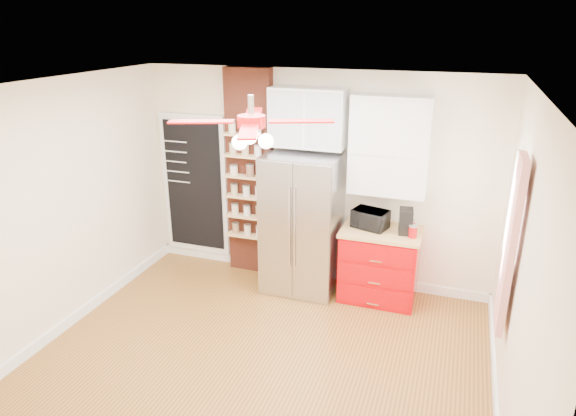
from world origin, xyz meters
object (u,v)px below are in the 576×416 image
(red_cabinet, at_px, (379,264))
(coffee_maker, at_px, (406,221))
(fridge, at_px, (302,224))
(ceiling_fan, at_px, (251,122))
(pantry_jar_oats, at_px, (234,170))
(toaster_oven, at_px, (370,219))
(canister_left, at_px, (413,232))

(red_cabinet, relative_size, coffee_maker, 3.15)
(red_cabinet, bearing_deg, fridge, -177.05)
(fridge, xyz_separation_m, red_cabinet, (0.97, 0.05, -0.42))
(ceiling_fan, xyz_separation_m, pantry_jar_oats, (-1.00, 1.75, -0.99))
(toaster_oven, relative_size, coffee_maker, 1.36)
(fridge, distance_m, canister_left, 1.34)
(fridge, distance_m, toaster_oven, 0.84)
(coffee_maker, bearing_deg, fridge, 173.77)
(toaster_oven, distance_m, canister_left, 0.53)
(ceiling_fan, xyz_separation_m, toaster_oven, (0.77, 1.71, -1.41))
(toaster_oven, bearing_deg, canister_left, 0.93)
(ceiling_fan, height_order, coffee_maker, ceiling_fan)
(fridge, xyz_separation_m, pantry_jar_oats, (-0.95, 0.12, 0.56))
(fridge, height_order, toaster_oven, fridge)
(fridge, relative_size, ceiling_fan, 1.25)
(toaster_oven, xyz_separation_m, pantry_jar_oats, (-1.77, 0.04, 0.42))
(pantry_jar_oats, bearing_deg, toaster_oven, -1.30)
(red_cabinet, relative_size, pantry_jar_oats, 7.66)
(fridge, relative_size, canister_left, 13.13)
(red_cabinet, relative_size, ceiling_fan, 0.67)
(toaster_oven, distance_m, pantry_jar_oats, 1.82)
(fridge, height_order, canister_left, fridge)
(red_cabinet, xyz_separation_m, pantry_jar_oats, (-1.92, 0.07, 0.98))
(fridge, height_order, red_cabinet, fridge)
(fridge, height_order, pantry_jar_oats, fridge)
(toaster_oven, height_order, pantry_jar_oats, pantry_jar_oats)
(ceiling_fan, xyz_separation_m, coffee_maker, (1.19, 1.68, -1.37))
(toaster_oven, bearing_deg, coffee_maker, 10.87)
(pantry_jar_oats, bearing_deg, red_cabinet, -2.12)
(red_cabinet, height_order, canister_left, canister_left)
(toaster_oven, relative_size, pantry_jar_oats, 3.30)
(canister_left, bearing_deg, toaster_oven, 165.38)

